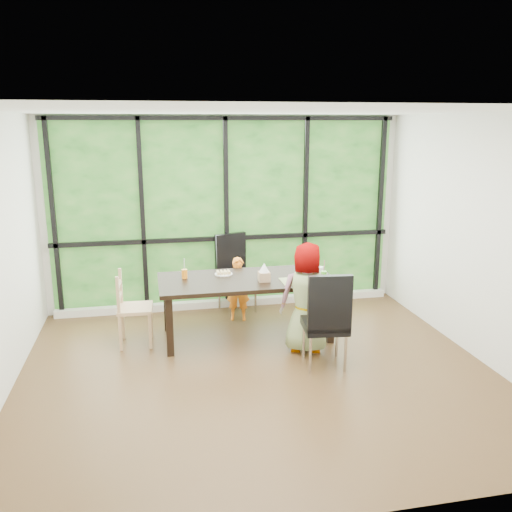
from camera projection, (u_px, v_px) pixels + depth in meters
name	position (u px, v px, depth m)	size (l,w,h in m)	color
ground	(258.00, 372.00, 5.71)	(5.00, 5.00, 0.00)	black
back_wall	(226.00, 213.00, 7.51)	(5.00, 5.00, 0.00)	silver
foliage_backdrop	(226.00, 213.00, 7.50)	(4.80, 0.02, 2.65)	#184D18
window_mullions	(226.00, 214.00, 7.46)	(4.80, 0.06, 2.65)	black
window_sill	(228.00, 303.00, 7.74)	(4.80, 0.12, 0.10)	silver
dining_table	(246.00, 307.00, 6.57)	(2.11, 0.98, 0.75)	black
chair_window_leather	(237.00, 274.00, 7.44)	(0.46, 0.46, 1.08)	black
chair_interior_leather	(325.00, 319.00, 5.74)	(0.46, 0.46, 1.08)	black
chair_end_beech	(135.00, 308.00, 6.32)	(0.42, 0.40, 0.90)	tan
child_toddler	(238.00, 289.00, 7.12)	(0.31, 0.21, 0.86)	orange
child_older	(309.00, 298.00, 6.11)	(0.63, 0.41, 1.29)	gray
placemat	(299.00, 281.00, 6.37)	(0.43, 0.31, 0.01)	tan
plate_far	(224.00, 274.00, 6.64)	(0.22, 0.22, 0.01)	white
plate_near	(298.00, 279.00, 6.41)	(0.24, 0.24, 0.01)	white
orange_cup	(185.00, 274.00, 6.47)	(0.07, 0.07, 0.11)	orange
green_cup	(324.00, 276.00, 6.40)	(0.07, 0.07, 0.11)	#55CB31
white_mug	(320.00, 270.00, 6.71)	(0.08, 0.08, 0.08)	white
tissue_box	(264.00, 277.00, 6.36)	(0.13, 0.13, 0.11)	tan
crepe_rolls_far	(224.00, 272.00, 6.63)	(0.20, 0.12, 0.04)	tan
crepe_rolls_near	(298.00, 277.00, 6.41)	(0.15, 0.12, 0.04)	tan
straw_white	(184.00, 266.00, 6.45)	(0.01, 0.01, 0.20)	white
straw_pink	(324.00, 268.00, 6.38)	(0.01, 0.01, 0.20)	pink
tissue	(264.00, 268.00, 6.33)	(0.12, 0.12, 0.11)	white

